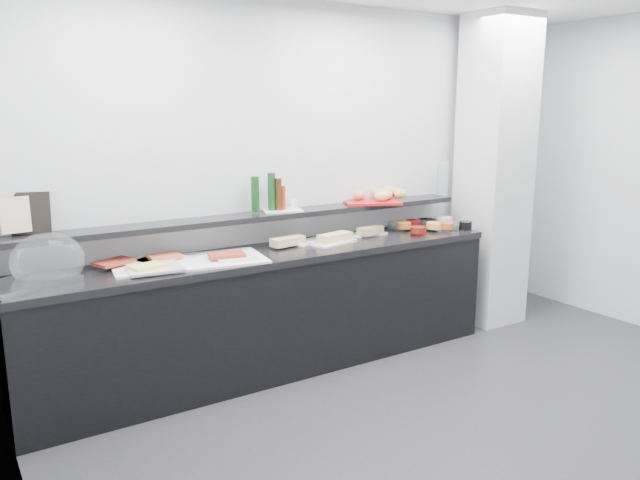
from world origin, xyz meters
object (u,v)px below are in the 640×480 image
sandwich_plate_mid (334,243)px  cloche_base (29,283)px  bread_tray (372,202)px  carafe (442,179)px  framed_print (31,213)px  condiment_tray (282,210)px

sandwich_plate_mid → cloche_base: bearing=166.2°
cloche_base → bread_tray: (2.62, 0.19, 0.24)m
cloche_base → carafe: size_ratio=1.66×
cloche_base → bread_tray: 2.64m
framed_print → bread_tray: bearing=12.6°
framed_print → bread_tray: (2.54, -0.11, -0.12)m
cloche_base → carafe: bearing=-18.9°
sandwich_plate_mid → bread_tray: size_ratio=0.82×
condiment_tray → bread_tray: bearing=12.4°
condiment_tray → sandwich_plate_mid: bearing=-18.8°
condiment_tray → carafe: bearing=14.3°
carafe → condiment_tray: bearing=179.5°
sandwich_plate_mid → condiment_tray: condiment_tray is taller
sandwich_plate_mid → bread_tray: 0.58m
bread_tray → carafe: 0.81m
sandwich_plate_mid → framed_print: (-2.05, 0.29, 0.37)m
sandwich_plate_mid → framed_print: 2.10m
cloche_base → framed_print: 0.48m
cloche_base → condiment_tray: condiment_tray is taller
cloche_base → framed_print: (0.08, 0.30, 0.36)m
cloche_base → carafe: 3.44m
bread_tray → carafe: carafe is taller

